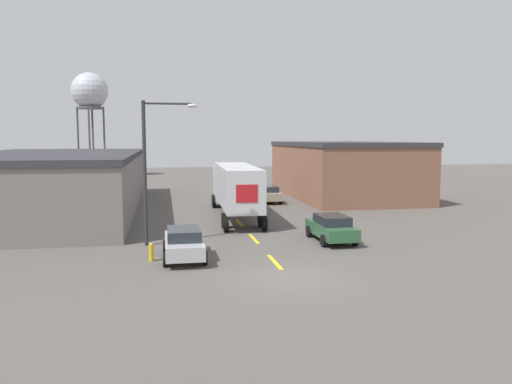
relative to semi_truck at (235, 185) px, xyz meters
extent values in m
plane|color=#56514C|center=(-0.07, -16.39, -2.30)|extent=(160.00, 160.00, 0.00)
cube|color=yellow|center=(-0.07, -13.67, -2.30)|extent=(0.20, 2.80, 0.01)
cube|color=yellow|center=(-0.07, -8.19, -2.30)|extent=(0.20, 2.80, 0.01)
cube|color=yellow|center=(-0.07, -2.71, -2.30)|extent=(0.20, 2.80, 0.01)
cube|color=slate|center=(-13.77, 5.75, -0.20)|extent=(12.99, 28.84, 4.20)
cube|color=#333338|center=(-13.77, 5.75, 2.10)|extent=(13.19, 29.04, 0.40)
cube|color=brown|center=(12.19, 10.68, 0.18)|extent=(10.12, 18.41, 4.97)
cube|color=#333338|center=(12.19, 10.68, 2.86)|extent=(10.32, 18.61, 0.40)
cube|color=silver|center=(0.19, 5.60, -0.35)|extent=(2.35, 2.71, 2.90)
cube|color=silver|center=(-0.05, -1.39, 0.15)|extent=(2.75, 10.83, 2.71)
cube|color=red|center=(-0.23, -6.78, 0.15)|extent=(1.31, 0.08, 1.08)
cylinder|color=black|center=(1.39, 5.88, -1.81)|extent=(0.31, 1.00, 0.99)
cylinder|color=black|center=(-0.98, 5.97, -1.81)|extent=(0.31, 1.00, 0.99)
cylinder|color=black|center=(1.36, 4.83, -1.81)|extent=(0.31, 1.00, 0.99)
cylinder|color=black|center=(-1.02, 4.91, -1.81)|extent=(0.31, 1.00, 0.99)
cylinder|color=black|center=(1.03, -4.61, -1.81)|extent=(0.31, 1.00, 0.99)
cylinder|color=black|center=(-1.35, -4.52, -1.81)|extent=(0.31, 1.00, 0.99)
cylinder|color=black|center=(0.98, -6.00, -1.81)|extent=(0.31, 1.00, 0.99)
cylinder|color=black|center=(-1.39, -5.92, -1.81)|extent=(0.31, 1.00, 0.99)
cube|color=#2D5B38|center=(4.06, -9.64, -1.65)|extent=(1.75, 4.38, 0.65)
cube|color=#23282D|center=(4.06, -9.77, -1.07)|extent=(1.54, 2.28, 0.50)
cylinder|color=black|center=(4.93, -8.28, -1.97)|extent=(0.22, 0.66, 0.66)
cylinder|color=black|center=(3.18, -8.28, -1.97)|extent=(0.22, 0.66, 0.66)
cylinder|color=black|center=(4.93, -11.00, -1.97)|extent=(0.22, 0.66, 0.66)
cylinder|color=black|center=(3.18, -11.00, -1.97)|extent=(0.22, 0.66, 0.66)
cube|color=#B2B2B7|center=(-4.20, -12.28, -1.65)|extent=(1.75, 4.38, 0.65)
cube|color=#23282D|center=(-4.20, -12.41, -1.07)|extent=(1.54, 2.28, 0.50)
cylinder|color=black|center=(-3.33, -10.92, -1.97)|extent=(0.22, 0.66, 0.66)
cylinder|color=black|center=(-5.07, -10.92, -1.97)|extent=(0.22, 0.66, 0.66)
cylinder|color=black|center=(-3.33, -13.63, -1.97)|extent=(0.22, 0.66, 0.66)
cylinder|color=black|center=(-5.07, -13.63, -1.97)|extent=(0.22, 0.66, 0.66)
cube|color=tan|center=(4.06, 7.65, -1.65)|extent=(1.75, 4.38, 0.65)
cube|color=#23282D|center=(4.06, 7.52, -1.07)|extent=(1.54, 2.28, 0.50)
cylinder|color=black|center=(4.93, 9.01, -1.97)|extent=(0.22, 0.66, 0.66)
cylinder|color=black|center=(3.18, 9.01, -1.97)|extent=(0.22, 0.66, 0.66)
cylinder|color=black|center=(4.93, 6.29, -1.97)|extent=(0.22, 0.66, 0.66)
cylinder|color=black|center=(3.18, 6.29, -1.97)|extent=(0.22, 0.66, 0.66)
cylinder|color=#47474C|center=(-13.76, 42.17, 2.90)|extent=(0.28, 0.28, 10.40)
cylinder|color=#47474C|center=(-15.64, 44.04, 2.90)|extent=(0.28, 0.28, 10.40)
cylinder|color=#47474C|center=(-17.52, 42.17, 2.90)|extent=(0.28, 0.28, 10.40)
cylinder|color=#47474C|center=(-15.64, 40.29, 2.90)|extent=(0.28, 0.28, 10.40)
cylinder|color=#4C4C51|center=(-15.64, 42.17, 7.90)|extent=(4.04, 4.04, 0.30)
sphere|color=#B7BCC6|center=(-15.64, 42.17, 10.38)|extent=(5.37, 5.37, 5.37)
cylinder|color=#2D2D30|center=(-6.06, -8.87, 1.54)|extent=(0.20, 0.20, 7.69)
cylinder|color=#2D2D30|center=(-4.80, -8.87, 5.24)|extent=(2.54, 0.11, 0.11)
ellipsoid|color=silver|center=(-3.53, -8.87, 5.14)|extent=(0.56, 0.32, 0.22)
cylinder|color=gold|center=(-5.73, -12.46, -1.95)|extent=(0.22, 0.22, 0.70)
sphere|color=gold|center=(-5.73, -12.46, -1.54)|extent=(0.20, 0.20, 0.20)
camera|label=1|loc=(-5.07, -35.84, 3.43)|focal=35.00mm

